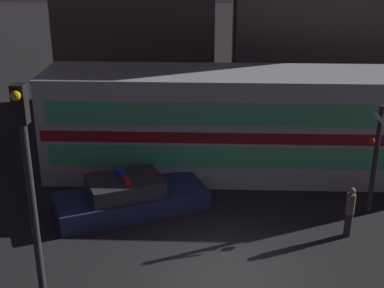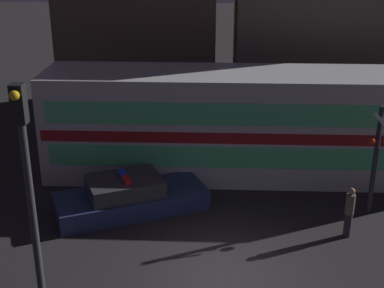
{
  "view_description": "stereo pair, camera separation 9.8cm",
  "coord_description": "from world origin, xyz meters",
  "px_view_note": "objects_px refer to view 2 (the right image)",
  "views": [
    {
      "loc": [
        -0.44,
        -11.83,
        8.46
      ],
      "look_at": [
        -1.11,
        5.16,
        1.75
      ],
      "focal_mm": 50.0,
      "sensor_mm": 36.0,
      "label": 1
    },
    {
      "loc": [
        -0.34,
        -11.83,
        8.46
      ],
      "look_at": [
        -1.11,
        5.16,
        1.75
      ],
      "focal_mm": 50.0,
      "sensor_mm": 36.0,
      "label": 2
    }
  ],
  "objects_px": {
    "pedestrian": "(349,212)",
    "train": "(246,124)",
    "crossing_signal_near": "(376,157)",
    "traffic_light_corner": "(27,175)",
    "police_car": "(130,197)"
  },
  "relations": [
    {
      "from": "crossing_signal_near",
      "to": "traffic_light_corner",
      "type": "bearing_deg",
      "value": -153.66
    },
    {
      "from": "train",
      "to": "pedestrian",
      "type": "height_order",
      "value": "train"
    },
    {
      "from": "police_car",
      "to": "crossing_signal_near",
      "type": "distance_m",
      "value": 7.93
    },
    {
      "from": "pedestrian",
      "to": "police_car",
      "type": "bearing_deg",
      "value": 169.01
    },
    {
      "from": "traffic_light_corner",
      "to": "pedestrian",
      "type": "bearing_deg",
      "value": 20.63
    },
    {
      "from": "police_car",
      "to": "crossing_signal_near",
      "type": "xyz_separation_m",
      "value": [
        7.78,
        0.19,
        1.49
      ]
    },
    {
      "from": "pedestrian",
      "to": "crossing_signal_near",
      "type": "height_order",
      "value": "crossing_signal_near"
    },
    {
      "from": "police_car",
      "to": "traffic_light_corner",
      "type": "distance_m",
      "value": 5.48
    },
    {
      "from": "pedestrian",
      "to": "crossing_signal_near",
      "type": "bearing_deg",
      "value": 55.26
    },
    {
      "from": "police_car",
      "to": "crossing_signal_near",
      "type": "height_order",
      "value": "crossing_signal_near"
    },
    {
      "from": "traffic_light_corner",
      "to": "crossing_signal_near",
      "type": "bearing_deg",
      "value": 26.34
    },
    {
      "from": "police_car",
      "to": "traffic_light_corner",
      "type": "bearing_deg",
      "value": -133.22
    },
    {
      "from": "train",
      "to": "traffic_light_corner",
      "type": "height_order",
      "value": "traffic_light_corner"
    },
    {
      "from": "pedestrian",
      "to": "train",
      "type": "bearing_deg",
      "value": 122.85
    },
    {
      "from": "train",
      "to": "crossing_signal_near",
      "type": "height_order",
      "value": "train"
    }
  ]
}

